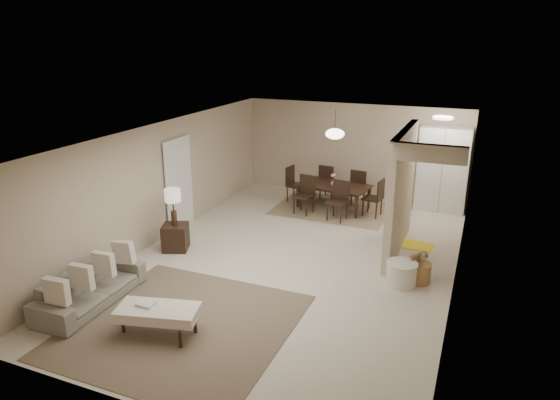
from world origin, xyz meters
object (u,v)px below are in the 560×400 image
at_px(round_pouf, 401,274).
at_px(wicker_basket, 419,272).
at_px(side_table, 175,237).
at_px(pantry_cabinet, 443,170).
at_px(ottoman_bench, 158,313).
at_px(dining_table, 333,197).
at_px(sofa, 90,287).

bearing_deg(round_pouf, wicker_basket, 42.02).
relative_size(side_table, wicker_basket, 1.26).
bearing_deg(pantry_cabinet, side_table, -135.86).
relative_size(round_pouf, wicker_basket, 1.27).
bearing_deg(side_table, ottoman_bench, -60.85).
distance_m(round_pouf, dining_table, 4.14).
relative_size(wicker_basket, dining_table, 0.24).
xyz_separation_m(pantry_cabinet, round_pouf, (-0.21, -4.39, -0.84)).
height_order(ottoman_bench, round_pouf, ottoman_bench).
xyz_separation_m(ottoman_bench, wicker_basket, (3.31, 3.13, -0.16)).
relative_size(sofa, dining_table, 1.11).
relative_size(pantry_cabinet, sofa, 1.06).
height_order(pantry_cabinet, ottoman_bench, pantry_cabinet).
bearing_deg(round_pouf, ottoman_bench, -136.51).
height_order(ottoman_bench, dining_table, dining_table).
relative_size(sofa, wicker_basket, 4.61).
relative_size(ottoman_bench, round_pouf, 2.38).
xyz_separation_m(sofa, dining_table, (2.29, 6.04, 0.02)).
height_order(wicker_basket, dining_table, dining_table).
height_order(sofa, round_pouf, sofa).
xyz_separation_m(pantry_cabinet, ottoman_bench, (-3.26, -7.28, -0.71)).
bearing_deg(dining_table, sofa, -102.05).
distance_m(sofa, wicker_basket, 5.62).
relative_size(sofa, round_pouf, 3.64).
distance_m(pantry_cabinet, sofa, 8.51).
height_order(pantry_cabinet, sofa, pantry_cabinet).
relative_size(sofa, side_table, 3.66).
height_order(round_pouf, wicker_basket, round_pouf).
xyz_separation_m(ottoman_bench, dining_table, (0.75, 6.34, -0.03)).
bearing_deg(pantry_cabinet, round_pouf, -92.77).
xyz_separation_m(side_table, round_pouf, (4.54, 0.22, -0.06)).
bearing_deg(pantry_cabinet, ottoman_bench, -114.12).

